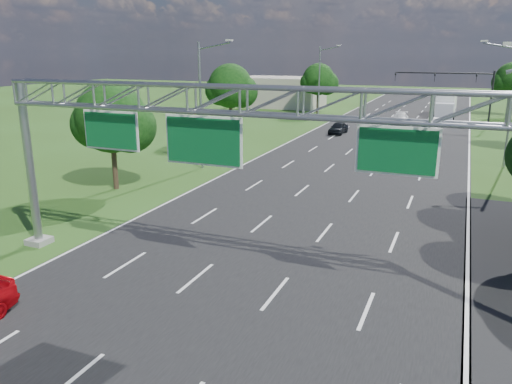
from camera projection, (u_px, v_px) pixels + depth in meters
The scene contains 18 objects.
ground at pixel (340, 182), 36.92m from camera, with size 220.00×220.00×0.00m, color #294615.
road at pixel (340, 182), 36.92m from camera, with size 18.00×180.00×0.02m, color black.
road_flare at pixel (505, 305), 18.94m from camera, with size 3.00×30.00×0.02m, color black.
sign_gantry at pixel (246, 117), 18.92m from camera, with size 23.50×1.00×9.56m.
traffic_signal at pixel (463, 85), 63.87m from camera, with size 12.21×0.24×7.00m.
streetlight_l_near at pixel (203, 100), 39.57m from camera, with size 2.97×0.22×10.16m.
streetlight_l_far at pixel (321, 79), 70.69m from camera, with size 2.97×0.22×10.16m.
streetlight_r_mid at pixel (510, 99), 40.13m from camera, with size 2.97×0.22×10.16m.
tree_verge_la at pixel (112, 121), 33.69m from camera, with size 5.76×4.80×7.40m.
tree_verge_lb at pixel (231, 88), 54.69m from camera, with size 5.76×4.80×8.06m.
tree_verge_lc at pixel (319, 81), 75.93m from camera, with size 5.76×4.80×7.62m.
tree_verge_re at pixel (512, 80), 73.02m from camera, with size 5.76×4.80×7.84m.
building_left at pixel (280, 92), 87.03m from camera, with size 14.00×10.00×5.00m, color #AAA18F.
car_queue_a at pixel (400, 118), 66.49m from camera, with size 1.96×4.82×1.40m, color white.
car_queue_b at pixel (397, 124), 62.17m from camera, with size 1.94×4.22×1.17m, color black.
car_queue_c at pixel (338, 128), 58.29m from camera, with size 1.59×3.95×1.35m, color black.
car_queue_d at pixel (434, 124), 61.44m from camera, with size 1.47×4.22×1.39m, color white.
box_truck at pixel (446, 106), 73.16m from camera, with size 2.77×8.87×3.33m.
Camera 1 is at (7.98, -5.39, 9.28)m, focal length 35.00 mm.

